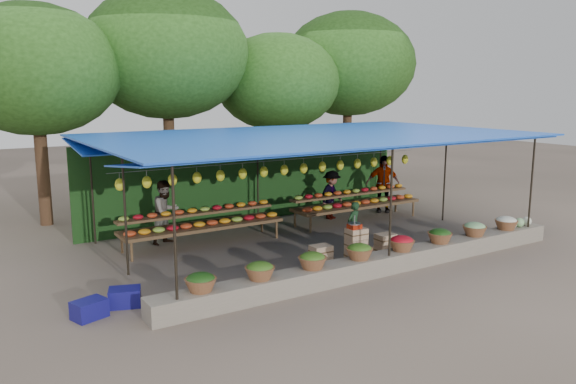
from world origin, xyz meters
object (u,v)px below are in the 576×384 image
blue_crate_front (125,297)px  weighing_scale (354,225)px  crate_counter (355,248)px  vendor_seated (354,225)px  blue_crate_back (89,309)px

blue_crate_front → weighing_scale: bearing=18.5°
crate_counter → blue_crate_front: size_ratio=4.19×
vendor_seated → blue_crate_front: vendor_seated is taller
crate_counter → blue_crate_back: size_ratio=4.32×
crate_counter → blue_crate_back: (-6.02, -0.16, -0.15)m
weighing_scale → vendor_seated: bearing=52.2°
vendor_seated → blue_crate_front: bearing=-11.0°
weighing_scale → blue_crate_back: size_ratio=0.57×
weighing_scale → blue_crate_front: size_ratio=0.55×
blue_crate_front → blue_crate_back: 0.72m
vendor_seated → blue_crate_back: bearing=-9.9°
crate_counter → weighing_scale: size_ratio=7.61×
vendor_seated → blue_crate_front: 6.04m
blue_crate_back → weighing_scale: bearing=-17.1°
weighing_scale → blue_crate_back: (-5.98, -0.16, -0.68)m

